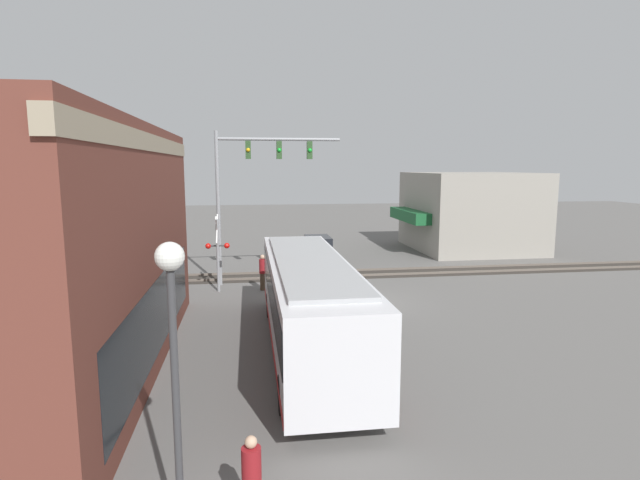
{
  "coord_description": "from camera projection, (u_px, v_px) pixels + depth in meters",
  "views": [
    {
      "loc": [
        -21.6,
        4.72,
        6.14
      ],
      "look_at": [
        4.36,
        1.01,
        2.27
      ],
      "focal_mm": 28.0,
      "sensor_mm": 36.0,
      "label": 1
    }
  ],
  "objects": [
    {
      "name": "parked_car_white",
      "position": [
        318.0,
        248.0,
        33.58
      ],
      "size": [
        4.52,
        1.82,
        1.51
      ],
      "color": "silver",
      "rests_on": "ground"
    },
    {
      "name": "pedestrian_at_crossing",
      "position": [
        263.0,
        272.0,
        24.92
      ],
      "size": [
        0.34,
        0.34,
        1.8
      ],
      "color": "#473828",
      "rests_on": "ground"
    },
    {
      "name": "shop_building",
      "position": [
        469.0,
        211.0,
        37.16
      ],
      "size": [
        8.87,
        9.36,
        5.7
      ],
      "color": "gray",
      "rests_on": "ground"
    },
    {
      "name": "rail_track_near",
      "position": [
        333.0,
        274.0,
        28.58
      ],
      "size": [
        2.6,
        60.0,
        0.15
      ],
      "color": "#332D28",
      "rests_on": "ground"
    },
    {
      "name": "streetlamp",
      "position": [
        175.0,
        374.0,
        7.59
      ],
      "size": [
        0.44,
        0.44,
        5.05
      ],
      "color": "#38383A",
      "rests_on": "ground"
    },
    {
      "name": "city_bus",
      "position": [
        309.0,
        300.0,
        16.61
      ],
      "size": [
        12.17,
        2.59,
        3.15
      ],
      "color": "silver",
      "rests_on": "ground"
    },
    {
      "name": "crossing_signal",
      "position": [
        218.0,
        246.0,
        24.43
      ],
      "size": [
        1.41,
        1.18,
        3.81
      ],
      "color": "gray",
      "rests_on": "ground"
    },
    {
      "name": "ground_plane",
      "position": [
        356.0,
        303.0,
        22.71
      ],
      "size": [
        120.0,
        120.0,
        0.0
      ],
      "primitive_type": "plane",
      "color": "#605E5B"
    },
    {
      "name": "traffic_signal_gantry",
      "position": [
        252.0,
        174.0,
        25.51
      ],
      "size": [
        0.42,
        6.4,
        7.93
      ],
      "color": "gray",
      "rests_on": "ground"
    }
  ]
}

